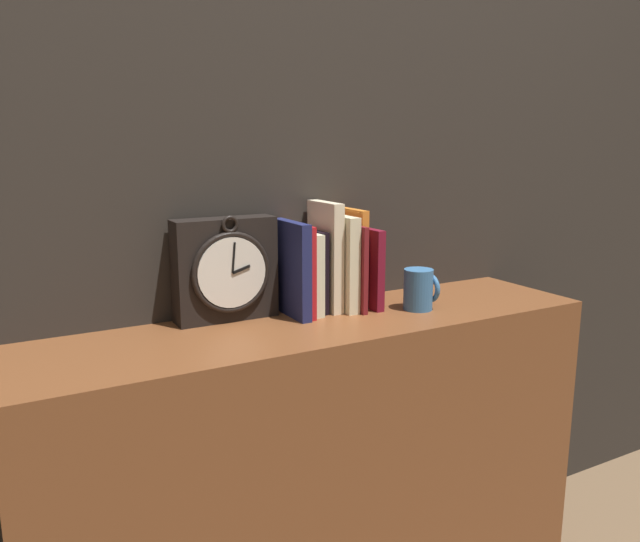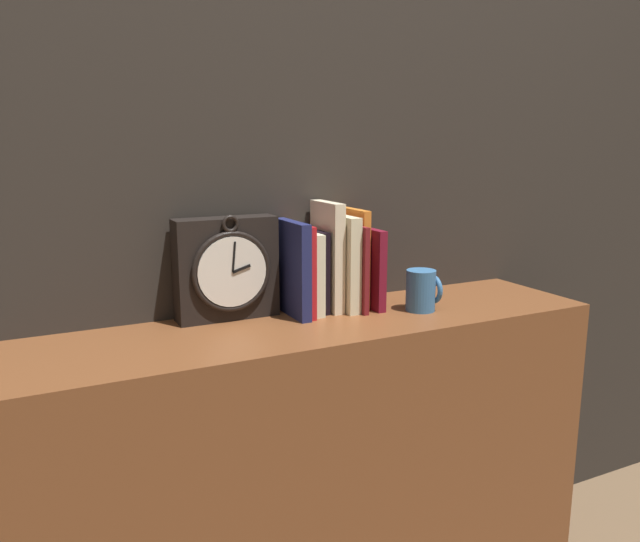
# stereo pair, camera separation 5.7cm
# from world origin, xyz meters

# --- Properties ---
(wall_back) EXTENTS (6.00, 0.05, 2.60)m
(wall_back) POSITION_xyz_m (0.00, 0.19, 1.30)
(wall_back) COLOR #2D2823
(wall_back) RESTS_ON ground_plane
(bookshelf) EXTENTS (1.31, 0.33, 0.76)m
(bookshelf) POSITION_xyz_m (0.00, 0.00, 0.38)
(bookshelf) COLOR brown
(bookshelf) RESTS_ON ground_plane
(clock) EXTENTS (0.23, 0.08, 0.24)m
(clock) POSITION_xyz_m (-0.17, 0.11, 0.88)
(clock) COLOR black
(clock) RESTS_ON bookshelf
(book_slot0_navy) EXTENTS (0.02, 0.15, 0.22)m
(book_slot0_navy) POSITION_xyz_m (-0.03, 0.08, 0.87)
(book_slot0_navy) COLOR navy
(book_slot0_navy) RESTS_ON bookshelf
(book_slot1_red) EXTENTS (0.02, 0.14, 0.21)m
(book_slot1_red) POSITION_xyz_m (-0.01, 0.08, 0.87)
(book_slot1_red) COLOR red
(book_slot1_red) RESTS_ON bookshelf
(book_slot2_cream) EXTENTS (0.02, 0.13, 0.19)m
(book_slot2_cream) POSITION_xyz_m (0.01, 0.09, 0.86)
(book_slot2_cream) COLOR beige
(book_slot2_cream) RESTS_ON bookshelf
(book_slot3_black) EXTENTS (0.02, 0.12, 0.19)m
(book_slot3_black) POSITION_xyz_m (0.03, 0.09, 0.86)
(book_slot3_black) COLOR black
(book_slot3_black) RESTS_ON bookshelf
(book_slot4_cream) EXTENTS (0.03, 0.13, 0.25)m
(book_slot4_cream) POSITION_xyz_m (0.06, 0.09, 0.89)
(book_slot4_cream) COLOR beige
(book_slot4_cream) RESTS_ON bookshelf
(book_slot5_cream) EXTENTS (0.03, 0.15, 0.22)m
(book_slot5_cream) POSITION_xyz_m (0.09, 0.08, 0.88)
(book_slot5_cream) COLOR beige
(book_slot5_cream) RESTS_ON bookshelf
(book_slot6_maroon) EXTENTS (0.01, 0.16, 0.20)m
(book_slot6_maroon) POSITION_xyz_m (0.12, 0.07, 0.86)
(book_slot6_maroon) COLOR maroon
(book_slot6_maroon) RESTS_ON bookshelf
(book_slot7_orange) EXTENTS (0.02, 0.12, 0.23)m
(book_slot7_orange) POSITION_xyz_m (0.14, 0.09, 0.88)
(book_slot7_orange) COLOR orange
(book_slot7_orange) RESTS_ON bookshelf
(book_slot8_maroon) EXTENTS (0.02, 0.16, 0.19)m
(book_slot8_maroon) POSITION_xyz_m (0.16, 0.07, 0.86)
(book_slot8_maroon) COLOR maroon
(book_slot8_maroon) RESTS_ON bookshelf
(mug) EXTENTS (0.07, 0.07, 0.10)m
(mug) POSITION_xyz_m (0.26, -0.02, 0.81)
(mug) COLOR teal
(mug) RESTS_ON bookshelf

